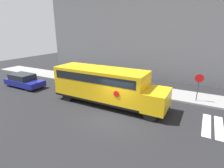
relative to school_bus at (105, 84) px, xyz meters
The scene contains 6 objects.
ground_plane 3.04m from the school_bus, 46.64° to the right, with size 60.00×60.00×0.00m, color black.
sidewalk_strip 5.23m from the school_bus, 69.55° to the left, with size 44.00×3.00×0.15m.
building_backdrop 12.14m from the school_bus, 81.15° to the left, with size 32.00×4.00×12.24m.
school_bus is the anchor object (origin of this frame).
parked_car 9.89m from the school_bus, behind, with size 4.45×1.82×1.40m.
stop_sign 7.70m from the school_bus, 29.59° to the left, with size 0.69×0.10×2.46m.
Camera 1 is at (5.20, -9.73, 5.90)m, focal length 28.00 mm.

